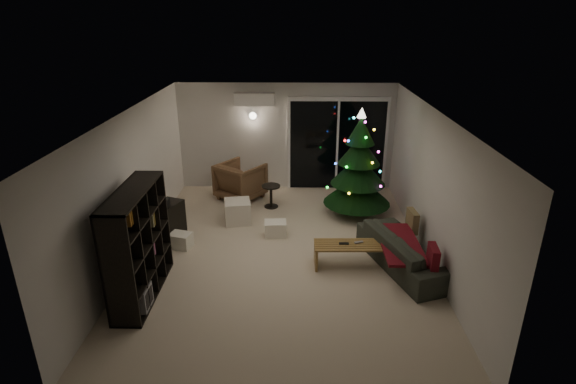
# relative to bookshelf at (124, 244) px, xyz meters

# --- Properties ---
(room) EXTENTS (6.50, 7.51, 2.60)m
(room) POSITION_rel_bookshelf_xyz_m (2.71, 2.73, 0.18)
(room) COLOR beige
(room) RESTS_ON ground
(bookshelf) EXTENTS (1.00, 1.71, 1.67)m
(bookshelf) POSITION_rel_bookshelf_xyz_m (0.00, 0.00, 0.00)
(bookshelf) COLOR black
(bookshelf) RESTS_ON floor
(media_cabinet) EXTENTS (0.75, 1.13, 0.66)m
(media_cabinet) POSITION_rel_bookshelf_xyz_m (0.00, 1.68, -0.51)
(media_cabinet) COLOR black
(media_cabinet) RESTS_ON floor
(stereo) EXTENTS (0.33, 0.40, 0.14)m
(stereo) POSITION_rel_bookshelf_xyz_m (0.00, 1.68, -0.11)
(stereo) COLOR black
(stereo) RESTS_ON media_cabinet
(armchair) EXTENTS (1.26, 1.27, 0.84)m
(armchair) POSITION_rel_bookshelf_xyz_m (1.24, 3.77, -0.42)
(armchair) COLOR brown
(armchair) RESTS_ON floor
(ottoman) EXTENTS (0.58, 0.58, 0.45)m
(ottoman) POSITION_rel_bookshelf_xyz_m (1.32, 2.51, -0.61)
(ottoman) COLOR beige
(ottoman) RESTS_ON floor
(cardboard_box_a) EXTENTS (0.44, 0.38, 0.27)m
(cardboard_box_a) POSITION_rel_bookshelf_xyz_m (0.42, 1.44, -0.70)
(cardboard_box_a) COLOR white
(cardboard_box_a) RESTS_ON floor
(cardboard_box_b) EXTENTS (0.43, 0.33, 0.29)m
(cardboard_box_b) POSITION_rel_bookshelf_xyz_m (2.10, 1.92, -0.69)
(cardboard_box_b) COLOR white
(cardboard_box_b) RESTS_ON floor
(side_table) EXTENTS (0.53, 0.53, 0.50)m
(side_table) POSITION_rel_bookshelf_xyz_m (1.95, 3.28, -0.59)
(side_table) COLOR black
(side_table) RESTS_ON floor
(floor_lamp) EXTENTS (0.28, 0.28, 1.78)m
(floor_lamp) POSITION_rel_bookshelf_xyz_m (1.49, 4.52, 0.05)
(floor_lamp) COLOR black
(floor_lamp) RESTS_ON floor
(sofa) EXTENTS (1.40, 2.15, 0.58)m
(sofa) POSITION_rel_bookshelf_xyz_m (4.30, 0.85, -0.54)
(sofa) COLOR black
(sofa) RESTS_ON floor
(sofa_throw) EXTENTS (0.62, 1.44, 0.05)m
(sofa_throw) POSITION_rel_bookshelf_xyz_m (4.20, 0.85, -0.41)
(sofa_throw) COLOR maroon
(sofa_throw) RESTS_ON sofa
(cushion_a) EXTENTS (0.15, 0.39, 0.38)m
(cushion_a) POSITION_rel_bookshelf_xyz_m (4.55, 1.50, -0.31)
(cushion_a) COLOR #7D6F52
(cushion_a) RESTS_ON sofa
(cushion_b) EXTENTS (0.14, 0.39, 0.38)m
(cushion_b) POSITION_rel_bookshelf_xyz_m (4.55, 0.20, -0.31)
(cushion_b) COLOR maroon
(cushion_b) RESTS_ON sofa
(coffee_table) EXTENTS (1.29, 0.48, 0.40)m
(coffee_table) POSITION_rel_bookshelf_xyz_m (3.44, 0.85, -0.63)
(coffee_table) COLOR olive
(coffee_table) RESTS_ON floor
(remote_a) EXTENTS (0.16, 0.05, 0.02)m
(remote_a) POSITION_rel_bookshelf_xyz_m (3.29, 0.85, -0.42)
(remote_a) COLOR black
(remote_a) RESTS_ON coffee_table
(remote_b) EXTENTS (0.15, 0.09, 0.02)m
(remote_b) POSITION_rel_bookshelf_xyz_m (3.54, 0.90, -0.42)
(remote_b) COLOR slate
(remote_b) RESTS_ON coffee_table
(christmas_tree) EXTENTS (1.73, 1.73, 2.24)m
(christmas_tree) POSITION_rel_bookshelf_xyz_m (3.76, 2.96, 0.28)
(christmas_tree) COLOR #0F3810
(christmas_tree) RESTS_ON floor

